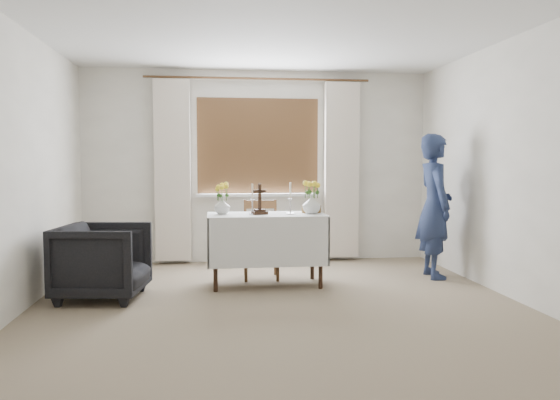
{
  "coord_description": "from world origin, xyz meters",
  "views": [
    {
      "loc": [
        -0.59,
        -4.66,
        1.31
      ],
      "look_at": [
        0.09,
        0.85,
        0.92
      ],
      "focal_mm": 35.0,
      "sensor_mm": 36.0,
      "label": 1
    }
  ],
  "objects_px": {
    "armchair": "(103,261)",
    "flower_vase_right": "(312,204)",
    "person": "(435,206)",
    "flower_vase_left": "(222,206)",
    "wooden_chair": "(261,240)",
    "altar_table": "(266,250)",
    "wooden_cross": "(260,199)"
  },
  "relations": [
    {
      "from": "armchair",
      "to": "altar_table",
      "type": "bearing_deg",
      "value": -69.27
    },
    {
      "from": "person",
      "to": "flower_vase_left",
      "type": "height_order",
      "value": "person"
    },
    {
      "from": "wooden_chair",
      "to": "armchair",
      "type": "bearing_deg",
      "value": -152.67
    },
    {
      "from": "armchair",
      "to": "flower_vase_right",
      "type": "xyz_separation_m",
      "value": [
        2.09,
        0.36,
        0.5
      ]
    },
    {
      "from": "altar_table",
      "to": "person",
      "type": "bearing_deg",
      "value": 5.26
    },
    {
      "from": "wooden_cross",
      "to": "flower_vase_left",
      "type": "relative_size",
      "value": 1.88
    },
    {
      "from": "altar_table",
      "to": "wooden_cross",
      "type": "height_order",
      "value": "wooden_cross"
    },
    {
      "from": "wooden_cross",
      "to": "flower_vase_left",
      "type": "height_order",
      "value": "wooden_cross"
    },
    {
      "from": "wooden_chair",
      "to": "flower_vase_right",
      "type": "relative_size",
      "value": 4.44
    },
    {
      "from": "flower_vase_right",
      "to": "wooden_cross",
      "type": "bearing_deg",
      "value": -179.52
    },
    {
      "from": "wooden_chair",
      "to": "person",
      "type": "distance_m",
      "value": 2.0
    },
    {
      "from": "armchair",
      "to": "flower_vase_right",
      "type": "height_order",
      "value": "flower_vase_right"
    },
    {
      "from": "altar_table",
      "to": "flower_vase_left",
      "type": "height_order",
      "value": "flower_vase_left"
    },
    {
      "from": "person",
      "to": "flower_vase_right",
      "type": "xyz_separation_m",
      "value": [
        -1.45,
        -0.21,
        0.05
      ]
    },
    {
      "from": "wooden_cross",
      "to": "flower_vase_left",
      "type": "bearing_deg",
      "value": 155.21
    },
    {
      "from": "altar_table",
      "to": "wooden_cross",
      "type": "xyz_separation_m",
      "value": [
        -0.07,
        -0.03,
        0.54
      ]
    },
    {
      "from": "wooden_chair",
      "to": "altar_table",
      "type": "bearing_deg",
      "value": -83.38
    },
    {
      "from": "flower_vase_left",
      "to": "altar_table",
      "type": "bearing_deg",
      "value": -3.95
    },
    {
      "from": "wooden_chair",
      "to": "person",
      "type": "bearing_deg",
      "value": -2.55
    },
    {
      "from": "armchair",
      "to": "flower_vase_right",
      "type": "relative_size",
      "value": 4.03
    },
    {
      "from": "altar_table",
      "to": "armchair",
      "type": "height_order",
      "value": "altar_table"
    },
    {
      "from": "altar_table",
      "to": "person",
      "type": "distance_m",
      "value": 1.99
    },
    {
      "from": "person",
      "to": "flower_vase_right",
      "type": "distance_m",
      "value": 1.47
    },
    {
      "from": "flower_vase_left",
      "to": "flower_vase_right",
      "type": "relative_size",
      "value": 0.87
    },
    {
      "from": "wooden_chair",
      "to": "person",
      "type": "height_order",
      "value": "person"
    },
    {
      "from": "armchair",
      "to": "flower_vase_left",
      "type": "xyz_separation_m",
      "value": [
        1.15,
        0.42,
        0.48
      ]
    },
    {
      "from": "person",
      "to": "wooden_cross",
      "type": "distance_m",
      "value": 2.02
    },
    {
      "from": "armchair",
      "to": "person",
      "type": "xyz_separation_m",
      "value": [
        3.55,
        0.56,
        0.45
      ]
    },
    {
      "from": "wooden_chair",
      "to": "flower_vase_left",
      "type": "xyz_separation_m",
      "value": [
        -0.44,
        -0.32,
        0.41
      ]
    },
    {
      "from": "armchair",
      "to": "person",
      "type": "distance_m",
      "value": 3.62
    },
    {
      "from": "wooden_chair",
      "to": "flower_vase_right",
      "type": "distance_m",
      "value": 0.76
    },
    {
      "from": "altar_table",
      "to": "flower_vase_left",
      "type": "xyz_separation_m",
      "value": [
        -0.46,
        0.03,
        0.47
      ]
    }
  ]
}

